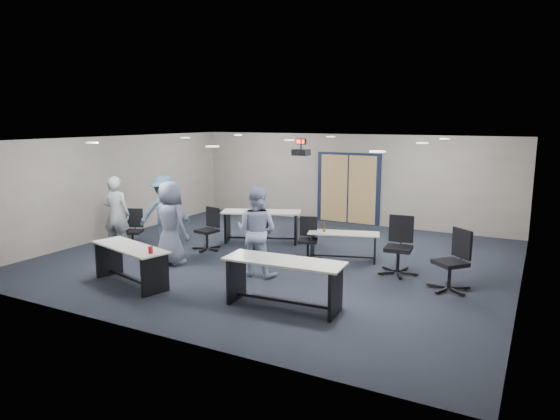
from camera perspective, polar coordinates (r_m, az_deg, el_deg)
The scene contains 24 objects.
floor at distance 11.50m, azimuth -0.11°, elevation -5.51°, with size 10.00×10.00×0.00m, color black.
back_wall at distance 15.29m, azimuth 7.87°, elevation 3.53°, with size 10.00×0.04×2.70m, color gray.
front_wall at distance 7.62m, azimuth -16.29°, elevation -3.72°, with size 10.00×0.04×2.70m, color gray.
left_wall at distance 14.24m, azimuth -18.18°, elevation 2.60°, with size 0.04×9.00×2.70m, color gray.
right_wall at distance 9.93m, azimuth 26.28°, elevation -1.15°, with size 0.04×9.00×2.70m, color gray.
ceiling at distance 11.07m, azimuth -0.11°, elevation 8.05°, with size 10.00×9.00×0.04m, color silver.
double_door at distance 15.29m, azimuth 7.79°, elevation 2.40°, with size 2.00×0.07×2.20m.
exit_sign at distance 15.77m, azimuth 2.39°, elevation 7.83°, with size 0.32×0.07×0.18m.
ceiling_projector at distance 11.40m, azimuth 2.42°, elevation 6.62°, with size 0.35×0.32×0.37m.
ceiling_can_lights at distance 11.29m, azimuth 0.49°, elevation 7.95°, with size 6.24×5.74×0.02m, color silver, non-canonical shape.
table_front_left at distance 10.02m, azimuth -16.71°, elevation -5.30°, with size 1.96×1.08×0.88m.
table_front_right at distance 8.43m, azimuth 0.45°, elevation -7.46°, with size 2.09×0.83×0.83m.
table_back_left at distance 12.84m, azimuth -2.14°, elevation -1.27°, with size 2.11×1.40×0.82m.
table_back_right at distance 11.32m, azimuth 7.22°, elevation -3.55°, with size 1.66×0.96×0.88m.
chair_back_a at distance 12.23m, azimuth -8.37°, elevation -2.19°, with size 0.64×0.64×1.03m, color black, non-canonical shape.
chair_back_b at distance 11.60m, azimuth -2.72°, elevation -3.02°, with size 0.58×0.58×0.93m, color black, non-canonical shape.
chair_back_c at distance 11.30m, azimuth 3.20°, elevation -3.31°, with size 0.60×0.60×0.96m, color black, non-canonical shape.
chair_back_d at distance 10.46m, azimuth 13.40°, elevation -4.04°, with size 0.75×0.75×1.19m, color black, non-canonical shape.
chair_loose_left at distance 12.61m, azimuth -16.53°, elevation -2.21°, with size 0.62×0.62×0.99m, color black, non-canonical shape.
chair_loose_right at distance 9.77m, azimuth 18.89°, elevation -5.48°, with size 0.72×0.72×1.15m, color black, non-canonical shape.
person_gray at distance 12.48m, azimuth -18.21°, elevation -0.46°, with size 0.67×0.44×1.83m, color gray.
person_plaid at distance 11.13m, azimuth -12.41°, elevation -1.45°, with size 0.89×0.58×1.83m, color slate.
person_lightblue at distance 10.08m, azimuth -2.68°, elevation -2.44°, with size 0.89×0.69×1.83m, color #9BA9CD.
person_back at distance 12.47m, azimuth -13.02°, elevation -0.21°, with size 1.18×0.68×1.83m, color #435D79.
Camera 1 is at (5.21, -9.76, 3.15)m, focal length 32.00 mm.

